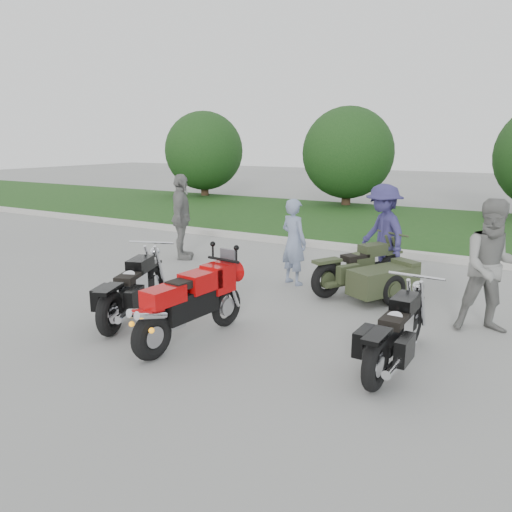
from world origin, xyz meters
The scene contains 13 objects.
ground centered at (0.00, 0.00, 0.00)m, with size 80.00×80.00×0.00m, color #9A9994.
curb centered at (0.00, 6.00, 0.07)m, with size 60.00×0.30×0.15m, color #BAB7AF.
grass_strip centered at (0.00, 10.15, 0.07)m, with size 60.00×8.00×0.14m, color #2B521C.
tree_far_left centered at (-10.00, 13.50, 2.19)m, with size 3.60×3.60×4.00m.
tree_mid_left centered at (-3.00, 13.50, 2.19)m, with size 3.60×3.60×4.00m.
sportbike_red centered at (-0.03, -0.63, 0.58)m, with size 0.49×2.08×0.99m.
cruiser_left centered at (-1.39, -0.32, 0.44)m, with size 0.94×2.18×0.87m.
cruiser_right centered at (2.58, -0.01, 0.42)m, with size 0.36×2.13×0.82m.
cruiser_sidecar centered at (1.49, 2.57, 0.40)m, with size 1.67×2.06×0.85m.
person_stripe centered at (-0.07, 2.66, 0.82)m, with size 0.60×0.39×1.65m, color #7B89A8.
person_grey centered at (3.43, 1.85, 0.96)m, with size 0.93×0.73×1.92m, color gray.
person_denim centered at (1.33, 3.65, 0.95)m, with size 1.23×0.71×1.90m, color navy.
person_back centered at (-3.21, 3.22, 0.98)m, with size 1.15×0.48×1.96m, color gray.
Camera 1 is at (3.96, -5.71, 2.71)m, focal length 35.00 mm.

